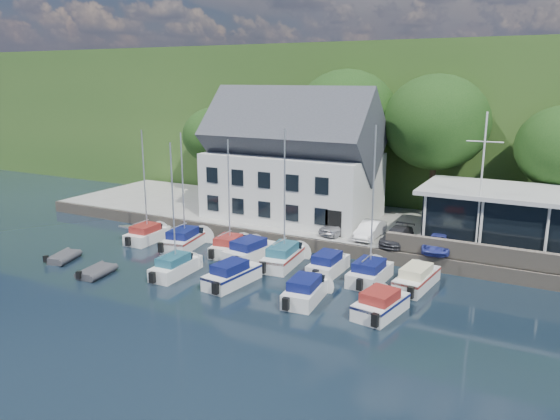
% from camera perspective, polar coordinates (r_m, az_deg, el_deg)
% --- Properties ---
extents(ground, '(180.00, 180.00, 0.00)m').
position_cam_1_polar(ground, '(30.88, -0.89, -10.68)').
color(ground, black).
rests_on(ground, ground).
extents(quay, '(60.00, 13.00, 1.00)m').
position_cam_1_polar(quay, '(45.94, 9.67, -1.97)').
color(quay, '#9A9994').
rests_on(quay, ground).
extents(quay_face, '(60.00, 0.30, 1.00)m').
position_cam_1_polar(quay_face, '(40.05, 6.72, -4.21)').
color(quay_face, '#71685B').
rests_on(quay_face, ground).
extents(hillside, '(160.00, 75.00, 16.00)m').
position_cam_1_polar(hillside, '(87.83, 19.23, 9.83)').
color(hillside, '#2E501E').
rests_on(hillside, ground).
extents(field_patch, '(50.00, 30.00, 0.30)m').
position_cam_1_polar(field_patch, '(94.88, 25.34, 14.47)').
color(field_patch, '#505F2F').
rests_on(field_patch, hillside).
extents(harbor_building, '(14.40, 8.20, 8.70)m').
position_cam_1_polar(harbor_building, '(46.59, 1.30, 4.55)').
color(harbor_building, silver).
rests_on(harbor_building, quay).
extents(club_pavilion, '(13.20, 7.20, 4.10)m').
position_cam_1_polar(club_pavilion, '(41.87, 23.56, -0.86)').
color(club_pavilion, black).
rests_on(club_pavilion, quay).
extents(seawall, '(18.00, 0.50, 1.20)m').
position_cam_1_polar(seawall, '(37.76, 24.27, -4.72)').
color(seawall, '#71685B').
rests_on(seawall, quay).
extents(gangway, '(1.20, 6.00, 1.40)m').
position_cam_1_polar(gangway, '(46.88, -13.39, -2.47)').
color(gangway, silver).
rests_on(gangway, ground).
extents(car_silver, '(2.58, 4.03, 1.28)m').
position_cam_1_polar(car_silver, '(42.24, 6.27, -1.64)').
color(car_silver, '#BBBBC1').
rests_on(car_silver, quay).
extents(car_white, '(1.44, 3.95, 1.29)m').
position_cam_1_polar(car_white, '(41.43, 9.40, -2.04)').
color(car_white, silver).
rests_on(car_white, quay).
extents(car_dgrey, '(1.80, 4.13, 1.18)m').
position_cam_1_polar(car_dgrey, '(40.36, 12.13, -2.67)').
color(car_dgrey, '#313137').
rests_on(car_dgrey, quay).
extents(car_blue, '(1.69, 3.63, 1.21)m').
position_cam_1_polar(car_blue, '(39.43, 16.20, -3.28)').
color(car_blue, '#313C97').
rests_on(car_blue, quay).
extents(flagpole, '(2.31, 0.20, 9.61)m').
position_cam_1_polar(flagpole, '(38.50, 20.26, 2.45)').
color(flagpole, silver).
rests_on(flagpole, quay).
extents(tree_0, '(6.40, 6.40, 8.75)m').
position_cam_1_polar(tree_0, '(57.69, -6.93, 6.24)').
color(tree_0, black).
rests_on(tree_0, quay).
extents(tree_1, '(6.63, 6.63, 9.07)m').
position_cam_1_polar(tree_1, '(53.79, -0.99, 5.98)').
color(tree_1, black).
rests_on(tree_1, quay).
extents(tree_2, '(9.16, 9.16, 12.52)m').
position_cam_1_polar(tree_2, '(50.16, 6.87, 7.31)').
color(tree_2, black).
rests_on(tree_2, quay).
extents(tree_3, '(8.84, 8.84, 12.09)m').
position_cam_1_polar(tree_3, '(47.94, 15.85, 6.34)').
color(tree_3, black).
rests_on(tree_3, quay).
extents(boat_r1_0, '(2.22, 5.64, 8.62)m').
position_cam_1_polar(boat_r1_0, '(43.93, -13.95, 2.21)').
color(boat_r1_0, silver).
rests_on(boat_r1_0, ground).
extents(boat_r1_1, '(3.14, 6.55, 9.22)m').
position_cam_1_polar(boat_r1_1, '(41.68, -10.12, 2.22)').
color(boat_r1_1, silver).
rests_on(boat_r1_1, ground).
extents(boat_r1_2, '(2.74, 5.53, 8.60)m').
position_cam_1_polar(boat_r1_2, '(39.69, -5.35, 1.34)').
color(boat_r1_2, silver).
rests_on(boat_r1_2, ground).
extents(boat_r1_3, '(2.93, 6.38, 1.57)m').
position_cam_1_polar(boat_r1_3, '(39.20, -3.10, -4.10)').
color(boat_r1_3, silver).
rests_on(boat_r1_3, ground).
extents(boat_r1_4, '(2.57, 6.99, 9.42)m').
position_cam_1_polar(boat_r1_4, '(36.98, 0.48, 1.14)').
color(boat_r1_4, silver).
rests_on(boat_r1_4, ground).
extents(boat_r1_5, '(1.86, 5.50, 1.47)m').
position_cam_1_polar(boat_r1_5, '(36.61, 5.07, -5.51)').
color(boat_r1_5, silver).
rests_on(boat_r1_5, ground).
extents(boat_r1_6, '(2.24, 5.71, 9.00)m').
position_cam_1_polar(boat_r1_6, '(34.41, 9.63, -0.37)').
color(boat_r1_6, silver).
rests_on(boat_r1_6, ground).
extents(boat_r1_7, '(2.42, 6.43, 1.46)m').
position_cam_1_polar(boat_r1_7, '(35.17, 14.11, -6.71)').
color(boat_r1_7, silver).
rests_on(boat_r1_7, ground).
extents(boat_r2_1, '(1.93, 5.93, 8.69)m').
position_cam_1_polar(boat_r2_1, '(35.82, -11.09, -0.13)').
color(boat_r2_1, silver).
rests_on(boat_r2_1, ground).
extents(boat_r2_2, '(2.51, 6.16, 1.53)m').
position_cam_1_polar(boat_r2_2, '(34.73, -5.02, -6.54)').
color(boat_r2_2, silver).
rests_on(boat_r2_2, ground).
extents(boat_r2_3, '(2.42, 5.86, 1.47)m').
position_cam_1_polar(boat_r2_3, '(32.26, 2.73, -8.18)').
color(boat_r2_3, silver).
rests_on(boat_r2_3, ground).
extents(boat_r2_4, '(2.85, 5.56, 1.47)m').
position_cam_1_polar(boat_r2_4, '(30.89, 10.50, -9.42)').
color(boat_r2_4, silver).
rests_on(boat_r2_4, ground).
extents(dinghy_0, '(2.38, 3.14, 0.65)m').
position_cam_1_polar(dinghy_0, '(42.08, -21.64, -4.48)').
color(dinghy_0, '#333438').
rests_on(dinghy_0, ground).
extents(dinghy_1, '(2.08, 3.05, 0.66)m').
position_cam_1_polar(dinghy_1, '(38.23, -18.62, -6.00)').
color(dinghy_1, '#333438').
rests_on(dinghy_1, ground).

